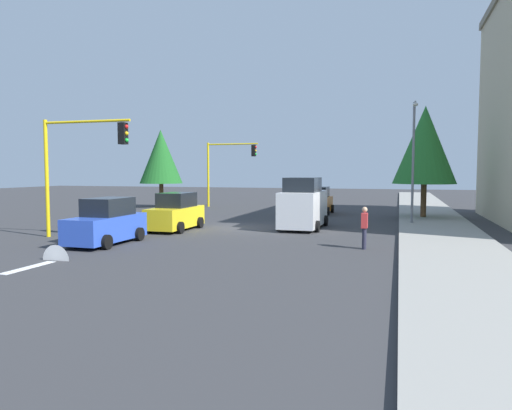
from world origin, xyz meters
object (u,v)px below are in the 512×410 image
(tree_opposite_side, at_px, (161,157))
(car_orange, at_px, (317,202))
(pedestrian_crossing, at_px, (364,226))
(traffic_signal_near_right, at_px, (79,154))
(delivery_van_white, at_px, (303,205))
(car_blue, at_px, (107,223))
(tree_roadside_mid, at_px, (425,145))
(street_lamp_curbside, at_px, (414,149))
(traffic_signal_far_right, at_px, (228,161))
(car_yellow, at_px, (176,213))

(tree_opposite_side, height_order, car_orange, tree_opposite_side)
(tree_opposite_side, relative_size, pedestrian_crossing, 3.88)
(traffic_signal_near_right, distance_m, delivery_van_white, 11.68)
(tree_opposite_side, xyz_separation_m, car_blue, (19.15, 7.47, -3.42))
(tree_roadside_mid, bearing_deg, street_lamp_curbside, -10.33)
(street_lamp_curbside, bearing_deg, delivery_van_white, -63.41)
(tree_roadside_mid, bearing_deg, traffic_signal_far_right, -110.94)
(car_orange, bearing_deg, delivery_van_white, 4.56)
(traffic_signal_near_right, distance_m, pedestrian_crossing, 13.20)
(traffic_signal_near_right, bearing_deg, car_yellow, 145.48)
(street_lamp_curbside, xyz_separation_m, car_orange, (-6.18, -6.43, -3.45))
(car_blue, relative_size, pedestrian_crossing, 2.39)
(traffic_signal_far_right, bearing_deg, tree_opposite_side, -69.40)
(street_lamp_curbside, bearing_deg, tree_opposite_side, -112.55)
(tree_roadside_mid, height_order, tree_opposite_side, tree_roadside_mid)
(traffic_signal_far_right, xyz_separation_m, car_orange, (4.21, 8.45, -3.04))
(tree_roadside_mid, bearing_deg, car_yellow, -52.40)
(traffic_signal_far_right, height_order, street_lamp_curbside, street_lamp_curbside)
(traffic_signal_far_right, distance_m, car_yellow, 16.43)
(car_blue, bearing_deg, pedestrian_crossing, 99.48)
(car_yellow, bearing_deg, traffic_signal_near_right, -34.52)
(car_blue, distance_m, pedestrian_crossing, 10.84)
(traffic_signal_far_right, height_order, car_orange, traffic_signal_far_right)
(traffic_signal_near_right, distance_m, car_yellow, 5.83)
(tree_roadside_mid, distance_m, car_yellow, 16.68)
(car_blue, bearing_deg, delivery_van_white, 138.39)
(delivery_van_white, xyz_separation_m, car_yellow, (2.65, -6.34, -0.39))
(tree_opposite_side, relative_size, delivery_van_white, 1.37)
(car_orange, bearing_deg, traffic_signal_near_right, -28.12)
(tree_roadside_mid, bearing_deg, traffic_signal_near_right, -48.23)
(car_yellow, bearing_deg, tree_opposite_side, -149.61)
(tree_opposite_side, bearing_deg, traffic_signal_far_right, 110.60)
(traffic_signal_near_right, bearing_deg, tree_roadside_mid, 131.77)
(traffic_signal_near_right, relative_size, car_blue, 1.36)
(car_blue, bearing_deg, tree_roadside_mid, 138.23)
(delivery_van_white, bearing_deg, pedestrian_crossing, 31.01)
(car_blue, bearing_deg, traffic_signal_near_right, -118.08)
(delivery_van_white, bearing_deg, traffic_signal_near_right, -53.61)
(traffic_signal_near_right, xyz_separation_m, delivery_van_white, (-6.75, 9.16, -2.63))
(delivery_van_white, bearing_deg, street_lamp_curbside, 116.59)
(street_lamp_curbside, relative_size, delivery_van_white, 1.46)
(tree_roadside_mid, relative_size, car_yellow, 1.82)
(tree_opposite_side, height_order, car_yellow, tree_opposite_side)
(traffic_signal_near_right, bearing_deg, car_blue, 61.92)
(street_lamp_curbside, xyz_separation_m, car_blue, (10.76, -12.73, -3.45))
(car_blue, distance_m, car_orange, 18.07)
(tree_roadside_mid, xyz_separation_m, pedestrian_crossing, (13.36, -2.84, -3.88))
(tree_roadside_mid, xyz_separation_m, car_yellow, (9.90, -12.85, -3.89))
(traffic_signal_near_right, xyz_separation_m, car_orange, (-15.79, 8.44, -3.02))
(car_orange, height_order, pedestrian_crossing, car_orange)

